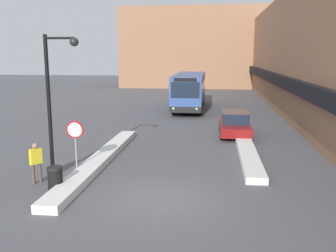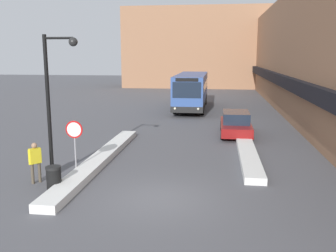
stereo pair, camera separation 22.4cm
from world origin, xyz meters
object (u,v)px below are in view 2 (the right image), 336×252
at_px(city_bus, 192,90).
at_px(street_lamp, 54,90).
at_px(stop_sign, 74,136).
at_px(pedestrian, 35,159).
at_px(trash_bin, 54,178).
at_px(parked_car_front, 236,123).

relative_size(city_bus, street_lamp, 1.89).
height_order(stop_sign, pedestrian, stop_sign).
height_order(city_bus, pedestrian, city_bus).
xyz_separation_m(street_lamp, pedestrian, (-0.60, -0.85, -2.71)).
bearing_deg(pedestrian, street_lamp, 4.99).
xyz_separation_m(city_bus, street_lamp, (-4.14, -21.21, 1.91)).
relative_size(city_bus, stop_sign, 4.73).
bearing_deg(trash_bin, street_lamp, 107.33).
relative_size(stop_sign, pedestrian, 1.42).
xyz_separation_m(parked_car_front, street_lamp, (-7.85, -9.68, 2.96)).
xyz_separation_m(stop_sign, trash_bin, (-0.11, -1.98, -1.25)).
bearing_deg(trash_bin, stop_sign, 86.78).
height_order(city_bus, stop_sign, city_bus).
bearing_deg(parked_car_front, street_lamp, -129.05).
xyz_separation_m(city_bus, trash_bin, (-3.66, -22.75, -1.33)).
relative_size(parked_car_front, pedestrian, 2.87).
distance_m(city_bus, trash_bin, 23.08).
distance_m(stop_sign, pedestrian, 1.89).
height_order(city_bus, parked_car_front, city_bus).
xyz_separation_m(stop_sign, pedestrian, (-1.19, -1.28, -0.72)).
distance_m(street_lamp, pedestrian, 2.90).
bearing_deg(street_lamp, city_bus, 78.95).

